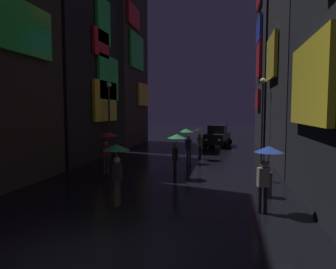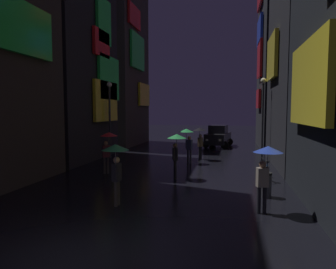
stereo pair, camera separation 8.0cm
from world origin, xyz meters
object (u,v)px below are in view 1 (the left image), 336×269
object	(u,v)px
pedestrian_midstreet_left_green	(187,136)
streetlamp_right_far	(262,109)
streetlamp_left_far	(109,110)
trash_bin	(266,185)
car_distant	(217,136)
pedestrian_foreground_left_black	(199,134)
pedestrian_far_right_green	(117,158)
bicycle_parked_at_storefront	(265,171)
pedestrian_midstreet_centre_green	(176,143)
pedestrian_near_crossing_red	(108,141)
pedestrian_foreground_right_blue	(267,160)

from	to	relation	value
pedestrian_midstreet_left_green	streetlamp_right_far	bearing A→B (deg)	23.34
streetlamp_left_far	trash_bin	world-z (taller)	streetlamp_left_far
car_distant	streetlamp_left_far	world-z (taller)	streetlamp_left_far
pedestrian_midstreet_left_green	pedestrian_foreground_left_black	bearing A→B (deg)	67.90
pedestrian_foreground_left_black	trash_bin	bearing A→B (deg)	-67.98
pedestrian_far_right_green	bicycle_parked_at_storefront	world-z (taller)	pedestrian_far_right_green
bicycle_parked_at_storefront	pedestrian_midstreet_centre_green	bearing A→B (deg)	-171.15
pedestrian_foreground_left_black	streetlamp_right_far	distance (m)	4.30
pedestrian_near_crossing_red	streetlamp_left_far	size ratio (longest dim) A/B	0.41
pedestrian_far_right_green	trash_bin	size ratio (longest dim) A/B	2.28
car_distant	streetlamp_right_far	size ratio (longest dim) A/B	0.82
pedestrian_far_right_green	pedestrian_near_crossing_red	bearing A→B (deg)	115.74
pedestrian_foreground_right_blue	pedestrian_far_right_green	size ratio (longest dim) A/B	1.00
pedestrian_far_right_green	pedestrian_foreground_right_blue	bearing A→B (deg)	4.49
streetlamp_left_far	streetlamp_right_far	bearing A→B (deg)	5.34
pedestrian_foreground_right_blue	pedestrian_midstreet_centre_green	distance (m)	5.55
pedestrian_far_right_green	bicycle_parked_at_storefront	size ratio (longest dim) A/B	1.17
bicycle_parked_at_storefront	streetlamp_right_far	bearing A→B (deg)	85.82
pedestrian_far_right_green	pedestrian_midstreet_centre_green	bearing A→B (deg)	75.31
pedestrian_near_crossing_red	streetlamp_left_far	bearing A→B (deg)	111.61
pedestrian_far_right_green	car_distant	distance (m)	17.97
pedestrian_foreground_left_black	pedestrian_near_crossing_red	xyz separation A→B (m)	(-4.15, -5.27, 0.00)
pedestrian_foreground_left_black	streetlamp_left_far	distance (m)	6.27
pedestrian_midstreet_left_green	trash_bin	world-z (taller)	pedestrian_midstreet_left_green
pedestrian_foreground_left_black	car_distant	world-z (taller)	pedestrian_foreground_left_black
pedestrian_foreground_left_black	streetlamp_right_far	world-z (taller)	streetlamp_right_far
pedestrian_midstreet_centre_green	pedestrian_midstreet_left_green	bearing A→B (deg)	90.77
pedestrian_far_right_green	streetlamp_left_far	bearing A→B (deg)	113.74
pedestrian_foreground_right_blue	streetlamp_right_far	world-z (taller)	streetlamp_right_far
pedestrian_midstreet_centre_green	pedestrian_midstreet_left_green	world-z (taller)	same
streetlamp_left_far	trash_bin	bearing A→B (deg)	-39.06
pedestrian_foreground_left_black	streetlamp_right_far	xyz separation A→B (m)	(3.95, 0.46, 1.65)
pedestrian_foreground_left_black	trash_bin	distance (m)	8.74
pedestrian_near_crossing_red	pedestrian_midstreet_left_green	world-z (taller)	same
pedestrian_far_right_green	streetlamp_right_far	bearing A→B (deg)	61.88
pedestrian_midstreet_left_green	streetlamp_left_far	world-z (taller)	streetlamp_left_far
pedestrian_midstreet_left_green	pedestrian_near_crossing_red	bearing A→B (deg)	-133.28
pedestrian_near_crossing_red	pedestrian_midstreet_left_green	xyz separation A→B (m)	(3.54, 3.76, 0.00)
pedestrian_far_right_green	pedestrian_midstreet_centre_green	size ratio (longest dim) A/B	1.00
pedestrian_midstreet_left_green	trash_bin	size ratio (longest dim) A/B	2.28
pedestrian_far_right_green	bicycle_parked_at_storefront	distance (m)	7.57
pedestrian_far_right_green	pedestrian_near_crossing_red	distance (m)	5.50
pedestrian_far_right_green	bicycle_parked_at_storefront	xyz separation A→B (m)	(5.31, 5.24, -1.28)
pedestrian_midstreet_centre_green	bicycle_parked_at_storefront	xyz separation A→B (m)	(4.11, 0.64, -1.28)
pedestrian_foreground_right_blue	trash_bin	bearing A→B (deg)	83.59
streetlamp_right_far	pedestrian_midstreet_centre_green	bearing A→B (deg)	-126.51
pedestrian_far_right_green	streetlamp_right_far	size ratio (longest dim) A/B	0.40
pedestrian_midstreet_left_green	bicycle_parked_at_storefront	distance (m)	5.57
trash_bin	pedestrian_far_right_green	bearing A→B (deg)	-156.27
pedestrian_foreground_right_blue	streetlamp_right_far	bearing A→B (deg)	84.98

